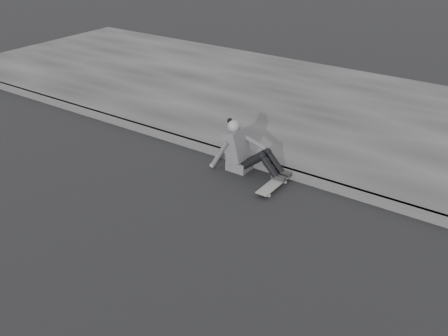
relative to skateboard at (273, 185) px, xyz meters
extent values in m
plane|color=black|center=(1.47, -2.09, -0.07)|extent=(80.00, 80.00, 0.00)
cube|color=#454545|center=(1.47, 0.49, -0.01)|extent=(24.00, 0.16, 0.12)
cube|color=#3B3B3B|center=(1.47, 3.51, -0.01)|extent=(24.00, 6.00, 0.12)
cylinder|color=#9B9B96|center=(-0.07, -0.26, -0.04)|extent=(0.03, 0.05, 0.05)
cylinder|color=#9B9B96|center=(0.08, -0.26, -0.04)|extent=(0.03, 0.05, 0.05)
cylinder|color=#9B9B96|center=(-0.07, 0.26, -0.04)|extent=(0.03, 0.05, 0.05)
cylinder|color=#9B9B96|center=(0.08, 0.26, -0.04)|extent=(0.03, 0.05, 0.05)
cube|color=#28282A|center=(0.00, -0.26, -0.02)|extent=(0.16, 0.04, 0.03)
cube|color=#28282A|center=(0.00, 0.26, -0.02)|extent=(0.16, 0.04, 0.03)
cube|color=slate|center=(0.00, 0.00, 0.01)|extent=(0.20, 0.78, 0.02)
cube|color=#4A4A4C|center=(-0.80, 0.25, 0.02)|extent=(0.36, 0.34, 0.18)
cube|color=#4A4A4C|center=(-0.87, 0.25, 0.36)|extent=(0.37, 0.40, 0.57)
cube|color=#4A4A4C|center=(-1.00, 0.25, 0.48)|extent=(0.14, 0.30, 0.20)
cylinder|color=gray|center=(-0.92, 0.25, 0.60)|extent=(0.09, 0.09, 0.08)
sphere|color=gray|center=(-0.93, 0.25, 0.69)|extent=(0.20, 0.20, 0.20)
sphere|color=black|center=(-1.02, 0.27, 0.76)|extent=(0.09, 0.09, 0.09)
cylinder|color=black|center=(-0.48, 0.16, 0.21)|extent=(0.43, 0.13, 0.39)
cylinder|color=black|center=(-0.48, 0.34, 0.21)|extent=(0.43, 0.13, 0.39)
cylinder|color=black|center=(-0.18, 0.16, 0.21)|extent=(0.35, 0.11, 0.36)
cylinder|color=black|center=(-0.18, 0.34, 0.21)|extent=(0.35, 0.11, 0.36)
sphere|color=black|center=(-0.32, 0.16, 0.35)|extent=(0.13, 0.13, 0.13)
sphere|color=black|center=(-0.32, 0.34, 0.35)|extent=(0.13, 0.13, 0.13)
cube|color=#242424|center=(0.00, 0.16, 0.05)|extent=(0.24, 0.08, 0.07)
cube|color=#242424|center=(0.00, 0.34, 0.05)|extent=(0.24, 0.08, 0.07)
cylinder|color=#4A4A4C|center=(-1.07, 0.04, 0.22)|extent=(0.38, 0.08, 0.58)
sphere|color=gray|center=(-1.22, 0.03, -0.03)|extent=(0.08, 0.08, 0.08)
cylinder|color=#4A4A4C|center=(-0.63, 0.41, 0.42)|extent=(0.48, 0.08, 0.21)
camera|label=1|loc=(3.25, -6.07, 3.90)|focal=40.00mm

